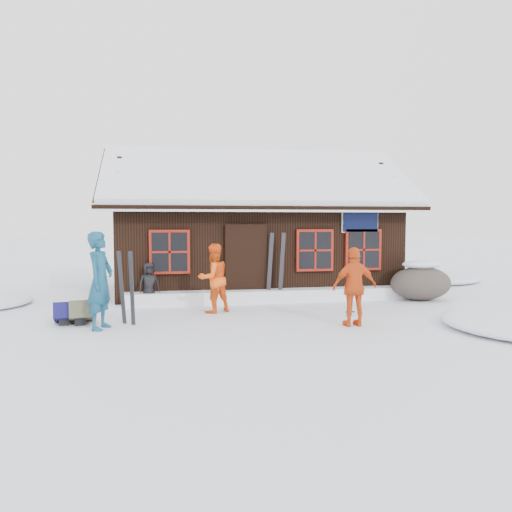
% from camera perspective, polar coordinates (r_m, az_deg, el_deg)
% --- Properties ---
extents(ground, '(120.00, 120.00, 0.00)m').
position_cam_1_polar(ground, '(10.87, -3.73, -7.36)').
color(ground, white).
rests_on(ground, ground).
extents(mountain_hut, '(8.90, 6.09, 4.42)m').
position_cam_1_polar(mountain_hut, '(15.82, -0.52, 1.96)').
color(mountain_hut, black).
rests_on(mountain_hut, ground).
extents(snow_drift, '(7.60, 0.60, 0.35)m').
position_cam_1_polar(snow_drift, '(13.28, 1.55, -4.51)').
color(snow_drift, white).
rests_on(snow_drift, ground).
extents(snow_mounds, '(20.60, 13.20, 0.48)m').
position_cam_1_polar(snow_mounds, '(12.97, 2.57, -5.51)').
color(snow_mounds, white).
rests_on(snow_mounds, ground).
extents(skier_teal, '(0.66, 0.82, 1.94)m').
position_cam_1_polar(skier_teal, '(10.32, -17.37, -2.69)').
color(skier_teal, navy).
rests_on(skier_teal, ground).
extents(skier_orange_left, '(0.97, 0.89, 1.62)m').
position_cam_1_polar(skier_orange_left, '(11.72, -4.89, -2.54)').
color(skier_orange_left, '#F55311').
rests_on(skier_orange_left, ground).
extents(skier_orange_right, '(0.97, 0.46, 1.62)m').
position_cam_1_polar(skier_orange_right, '(10.34, 11.20, -3.48)').
color(skier_orange_right, '#DB4C16').
rests_on(skier_orange_right, ground).
extents(skier_crouched, '(0.61, 0.49, 1.10)m').
position_cam_1_polar(skier_crouched, '(12.89, -12.13, -3.19)').
color(skier_crouched, black).
rests_on(skier_crouched, ground).
extents(boulder, '(1.67, 1.25, 0.97)m').
position_cam_1_polar(boulder, '(14.24, 18.31, -2.84)').
color(boulder, '#4E453F').
rests_on(boulder, ground).
extents(ski_pair_mid, '(0.38, 0.27, 1.58)m').
position_cam_1_polar(ski_pair_mid, '(10.70, -14.56, -3.66)').
color(ski_pair_mid, black).
rests_on(ski_pair_mid, ground).
extents(ski_pair_right, '(0.52, 0.19, 1.89)m').
position_cam_1_polar(ski_pair_right, '(13.18, 2.27, -1.43)').
color(ski_pair_right, black).
rests_on(ski_pair_right, ground).
extents(ski_poles, '(0.22, 0.11, 1.21)m').
position_cam_1_polar(ski_poles, '(11.53, 10.76, -3.91)').
color(ski_poles, black).
rests_on(ski_poles, ground).
extents(backpack_blue, '(0.54, 0.66, 0.33)m').
position_cam_1_polar(backpack_blue, '(11.20, -20.92, -6.42)').
color(backpack_blue, '#14124F').
rests_on(backpack_blue, ground).
extents(backpack_olive, '(0.60, 0.73, 0.35)m').
position_cam_1_polar(backpack_olive, '(11.09, -19.32, -6.42)').
color(backpack_olive, '#4E4F38').
rests_on(backpack_olive, ground).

